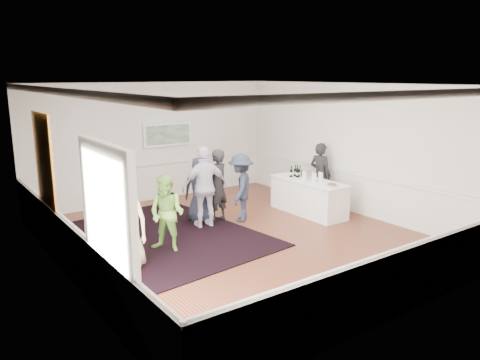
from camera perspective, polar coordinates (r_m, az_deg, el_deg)
floor at (r=9.97m, az=-0.17°, el=-7.13°), size 8.00×8.00×0.00m
ceiling at (r=9.38m, az=-0.19°, el=11.60°), size 7.00×8.00×0.02m
wall_left at (r=8.09m, az=-20.88°, el=-0.86°), size 0.02×8.00×3.20m
wall_right at (r=11.88m, az=13.78°, el=3.72°), size 0.02×8.00×3.20m
wall_back at (r=12.98m, az=-10.45°, el=4.61°), size 7.00×0.02×3.20m
wall_front at (r=6.77m, az=19.78°, el=-3.33°), size 7.00×0.02×3.20m
wainscoting at (r=9.81m, az=-0.18°, el=-4.38°), size 7.00×8.00×1.00m
mirror at (r=9.31m, az=-22.75°, el=1.93°), size 0.05×1.25×1.85m
doorway at (r=6.39m, az=-15.86°, el=-5.69°), size 0.10×1.78×2.56m
landscape_painting at (r=13.08m, az=-8.79°, el=5.53°), size 1.44×0.06×0.66m
area_rug at (r=10.20m, az=-9.43°, el=-6.77°), size 3.92×4.87×0.02m
serving_table at (r=11.73m, az=8.34°, el=-2.01°), size 0.80×2.10×0.85m
bartender at (r=12.36m, az=9.76°, el=0.65°), size 0.51×0.68×1.68m
guest_tan at (r=8.44m, az=-13.85°, el=-4.87°), size 0.99×1.02×1.77m
guest_green at (r=9.19m, az=-8.90°, el=-4.06°), size 0.88×0.93×1.51m
guest_lilac at (r=10.50m, az=-4.27°, el=-0.87°), size 1.14×0.61×1.85m
guest_dark_a at (r=10.94m, az=0.09°, el=-0.95°), size 1.15×1.15×1.60m
guest_dark_b at (r=10.89m, az=-2.85°, el=-0.69°), size 0.71×0.55×1.72m
guest_navy at (r=10.92m, az=-4.91°, el=-1.16°), size 0.89×0.88×1.55m
wine_bottles at (r=11.94m, az=6.86°, el=1.13°), size 0.30×0.21×0.31m
juice_pitchers at (r=11.45m, az=8.89°, el=0.40°), size 0.40×0.38×0.24m
ice_bucket at (r=11.73m, az=7.88°, el=0.70°), size 0.26×0.26×0.24m
nut_bowl at (r=11.01m, az=11.13°, el=-0.62°), size 0.29×0.29×0.08m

